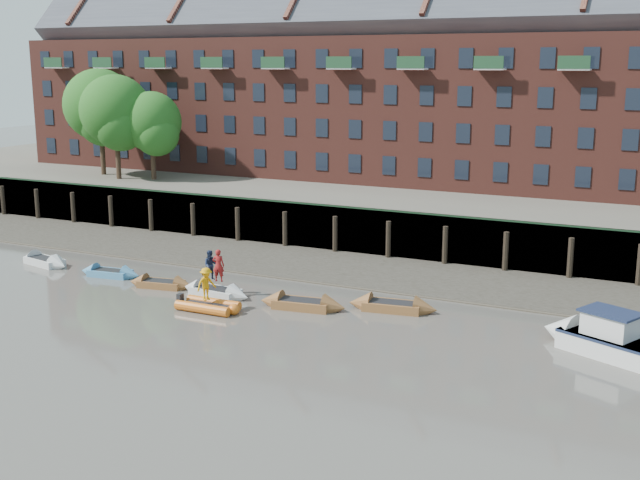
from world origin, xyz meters
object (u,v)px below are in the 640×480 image
Objects in this scene: rowboat_0 at (44,261)px; person_rib_crew at (206,284)px; rowboat_3 at (215,292)px; rowboat_4 at (302,304)px; rib_tender at (210,306)px; rowboat_1 at (110,273)px; person_rower_a at (218,265)px; motor_launch at (596,337)px; rowboat_6 at (393,306)px; person_rower_b at (211,265)px; rowboat_2 at (161,284)px.

person_rib_crew reaches higher than rowboat_0.
rowboat_0 is 2.63× the size of person_rib_crew.
rowboat_4 reaches higher than rowboat_3.
rowboat_1 is at bearing 161.10° from rib_tender.
rowboat_3 is (8.30, -0.70, 0.02)m from rowboat_1.
person_rib_crew is at bearing 93.21° from person_rower_a.
rowboat_3 is 3.00m from person_rib_crew.
rowboat_4 reaches higher than rowboat_1.
rowboat_1 is 29.14m from motor_launch.
person_rib_crew is (-4.50, -2.54, 1.22)m from rowboat_4.
rowboat_1 is 18.47m from rowboat_6.
rowboat_3 is at bearing -50.79° from person_rower_b.
rowboat_2 is 14.14m from rowboat_6.
person_rower_a is 1.08× the size of person_rower_b.
rowboat_3 reaches higher than rowboat_2.
person_rib_crew is (1.44, -2.60, -0.29)m from person_rower_b.
rowboat_4 is at bearing 8.86° from rowboat_0.
person_rib_crew reaches higher than rowboat_6.
person_rower_a is (-20.58, -0.18, 1.15)m from motor_launch.
rowboat_4 is at bearing 5.15° from rowboat_3.
motor_launch is at bearing 5.25° from rowboat_3.
rowboat_4 is 6.12m from person_rower_b.
rib_tender is 3.43m from person_rower_b.
rib_tender is at bearing -67.09° from person_rib_crew.
rowboat_0 is 1.10× the size of rowboat_2.
rowboat_6 is 0.74× the size of motor_launch.
rowboat_3 is at bearing 7.47° from rowboat_0.
rowboat_4 is (9.48, -0.03, 0.04)m from rowboat_2.
person_rib_crew is at bearing -61.46° from rowboat_3.
rowboat_0 is 14.22m from rowboat_3.
rowboat_4 is (5.60, 0.04, 0.02)m from rowboat_3.
rowboat_3 reaches higher than rowboat_0.
rowboat_3 is at bearing -13.55° from person_rower_a.
rib_tender is 19.70m from motor_launch.
rowboat_4 is at bearing 30.18° from rib_tender.
rowboat_2 is at bearing 147.05° from person_rower_b.
rowboat_2 is 2.39× the size of person_rib_crew.
rowboat_6 is (10.14, 1.83, 0.01)m from rowboat_3.
rowboat_1 is 8.73m from person_rower_a.
rowboat_6 is 10.18m from person_rower_a.
rowboat_0 is at bearing 99.76° from person_rib_crew.
rowboat_6 is 9.82m from rib_tender.
person_rower_b is at bearing 121.98° from rib_tender.
motor_launch is at bearing 7.32° from rib_tender.
rowboat_4 is at bearing -34.13° from person_rower_b.
rowboat_3 is at bearing 46.87° from person_rib_crew.
person_rower_b reaches higher than person_rib_crew.
rowboat_6 is at bearing 15.41° from motor_launch.
motor_launch reaches higher than rowboat_6.
rowboat_6 is 10.72m from person_rower_b.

